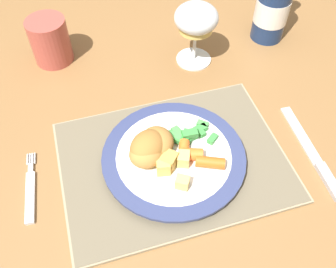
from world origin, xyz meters
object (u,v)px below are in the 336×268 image
at_px(dinner_plate, 174,158).
at_px(drinking_cup, 50,40).
at_px(wine_glass, 196,21).
at_px(bottle, 275,0).
at_px(dining_table, 151,115).
at_px(table_knife, 315,158).
at_px(fork, 30,192).

bearing_deg(dinner_plate, drinking_cup, 116.01).
xyz_separation_m(wine_glass, drinking_cup, (-0.28, 0.09, -0.05)).
distance_m(dinner_plate, bottle, 0.42).
distance_m(dinner_plate, drinking_cup, 0.37).
bearing_deg(bottle, drinking_cup, 172.87).
height_order(dining_table, table_knife, table_knife).
bearing_deg(fork, table_knife, -8.85).
xyz_separation_m(bottle, drinking_cup, (-0.47, 0.06, -0.04)).
bearing_deg(dinner_plate, fork, 177.00).
height_order(dining_table, wine_glass, wine_glass).
xyz_separation_m(dinner_plate, fork, (-0.24, 0.01, -0.01)).
xyz_separation_m(table_knife, bottle, (0.07, 0.34, 0.09)).
xyz_separation_m(dinner_plate, drinking_cup, (-0.16, 0.33, 0.03)).
bearing_deg(wine_glass, dining_table, -155.10).
height_order(fork, table_knife, table_knife).
distance_m(dinner_plate, wine_glass, 0.28).
height_order(wine_glass, drinking_cup, wine_glass).
distance_m(fork, bottle, 0.61).
bearing_deg(wine_glass, bottle, 9.38).
height_order(fork, wine_glass, wine_glass).
relative_size(dinner_plate, drinking_cup, 2.51).
bearing_deg(fork, drinking_cup, 77.27).
xyz_separation_m(fork, drinking_cup, (0.07, 0.32, 0.05)).
height_order(wine_glass, bottle, bottle).
height_order(fork, bottle, bottle).
distance_m(fork, wine_glass, 0.43).
bearing_deg(fork, dinner_plate, -3.00).
distance_m(dining_table, table_knife, 0.35).
bearing_deg(dining_table, wine_glass, 24.90).
distance_m(dining_table, dinner_plate, 0.22).
xyz_separation_m(fork, table_knife, (0.47, -0.07, 0.00)).
height_order(dinner_plate, bottle, bottle).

